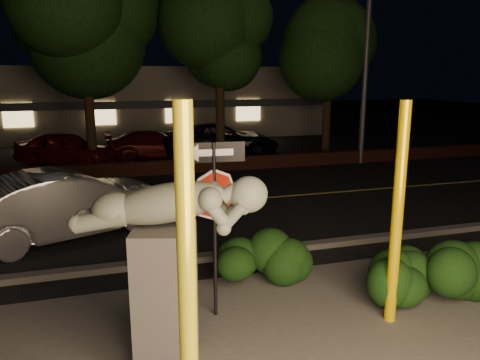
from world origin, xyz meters
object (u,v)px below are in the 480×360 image
at_px(yellow_pole_right, 397,216).
at_px(parked_car_red, 66,149).
at_px(yellow_pole_left, 187,294).
at_px(silver_sedan, 68,204).
at_px(signpost, 214,195).
at_px(sculpture, 168,254).
at_px(parked_car_darkred, 155,145).
at_px(parked_car_dark, 221,140).

xyz_separation_m(yellow_pole_right, parked_car_red, (-5.23, 14.27, -0.94)).
bearing_deg(yellow_pole_right, yellow_pole_left, -153.60).
xyz_separation_m(silver_sedan, parked_car_red, (-0.54, 9.01, -0.08)).
bearing_deg(yellow_pole_left, yellow_pole_right, 26.40).
distance_m(signpost, parked_car_red, 13.73).
height_order(sculpture, parked_car_darkred, sculpture).
distance_m(yellow_pole_left, parked_car_darkred, 16.45).
relative_size(yellow_pole_right, parked_car_darkred, 0.77).
xyz_separation_m(sculpture, parked_car_darkred, (1.60, 14.89, -0.89)).
bearing_deg(parked_car_dark, sculpture, 171.64).
xyz_separation_m(silver_sedan, parked_car_darkred, (3.04, 9.44, -0.14)).
distance_m(parked_car_red, parked_car_darkred, 3.61).
relative_size(yellow_pole_left, parked_car_darkred, 0.80).
distance_m(silver_sedan, parked_car_red, 9.03).
xyz_separation_m(parked_car_red, parked_car_dark, (6.47, 0.35, 0.04)).
xyz_separation_m(yellow_pole_right, silver_sedan, (-4.69, 5.27, -0.86)).
relative_size(sculpture, parked_car_dark, 0.47).
xyz_separation_m(signpost, parked_car_dark, (3.65, 13.73, -1.15)).
bearing_deg(yellow_pole_right, signpost, 159.76).
bearing_deg(yellow_pole_left, sculpture, 88.59).
height_order(yellow_pole_left, signpost, yellow_pole_left).
bearing_deg(parked_car_red, yellow_pole_right, -130.37).
distance_m(yellow_pole_right, sculpture, 3.25).
relative_size(yellow_pole_left, silver_sedan, 0.73).
xyz_separation_m(yellow_pole_left, parked_car_darkred, (1.63, 16.34, -1.07)).
distance_m(sculpture, parked_car_dark, 15.49).
height_order(yellow_pole_right, silver_sedan, yellow_pole_right).
distance_m(parked_car_darkred, parked_car_dark, 2.88).
relative_size(yellow_pole_left, parked_car_red, 0.84).
bearing_deg(silver_sedan, yellow_pole_left, 169.33).
distance_m(yellow_pole_left, silver_sedan, 7.10).
xyz_separation_m(sculpture, parked_car_dark, (4.48, 14.81, -0.78)).
relative_size(sculpture, parked_car_red, 0.61).
bearing_deg(parked_car_darkred, silver_sedan, 159.94).
bearing_deg(yellow_pole_right, parked_car_red, 110.14).
bearing_deg(signpost, parked_car_red, 105.41).
xyz_separation_m(sculpture, parked_car_red, (-1.99, 14.46, -0.82)).
bearing_deg(sculpture, yellow_pole_right, 19.90).
height_order(sculpture, parked_car_dark, sculpture).
relative_size(parked_car_red, parked_car_darkred, 0.95).
bearing_deg(parked_car_darkred, sculpture, 171.69).
bearing_deg(signpost, yellow_pole_left, -105.39).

